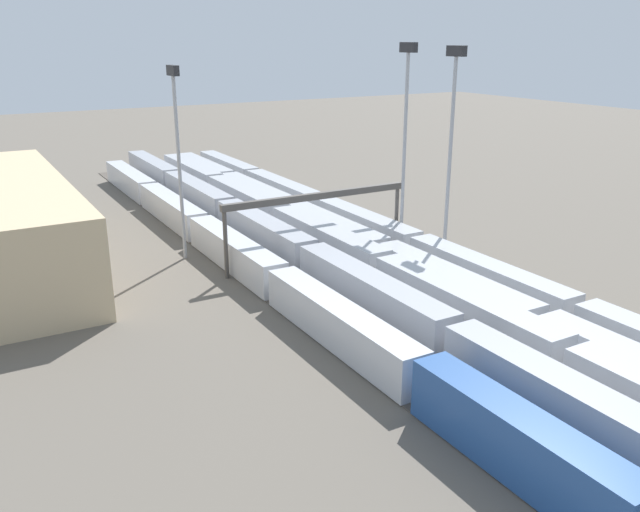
{
  "coord_description": "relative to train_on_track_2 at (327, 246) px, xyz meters",
  "views": [
    {
      "loc": [
        -69.39,
        38.64,
        26.69
      ],
      "look_at": [
        -6.35,
        2.37,
        2.5
      ],
      "focal_mm": 36.91,
      "sensor_mm": 36.0,
      "label": 1
    }
  ],
  "objects": [
    {
      "name": "light_mast_2",
      "position": [
        -5.77,
        -13.62,
        14.0
      ],
      "size": [
        2.8,
        0.7,
        25.87
      ],
      "color": "#9EA0A5",
      "rests_on": "ground_plane"
    },
    {
      "name": "track_bed_0",
      "position": [
        3.82,
        -10.0,
        -2.54
      ],
      "size": [
        140.0,
        2.8,
        0.12
      ],
      "primitive_type": "cube",
      "color": "#3D3833",
      "rests_on": "ground_plane"
    },
    {
      "name": "train_on_track_0",
      "position": [
        7.29,
        -10.0,
        -0.58
      ],
      "size": [
        119.8,
        3.0,
        3.8
      ],
      "color": "#B7BABF",
      "rests_on": "ground_plane"
    },
    {
      "name": "light_mast_1",
      "position": [
        11.89,
        13.9,
        12.78
      ],
      "size": [
        2.8,
        0.7,
        23.67
      ],
      "color": "#9EA0A5",
      "rests_on": "ground_plane"
    },
    {
      "name": "track_bed_4",
      "position": [
        3.82,
        10.0,
        -2.54
      ],
      "size": [
        140.0,
        2.8,
        0.12
      ],
      "primitive_type": "cube",
      "color": "#4C443D",
      "rests_on": "ground_plane"
    },
    {
      "name": "light_mast_0",
      "position": [
        1.38,
        -12.25,
        14.17
      ],
      "size": [
        2.8,
        0.7,
        26.19
      ],
      "color": "#9EA0A5",
      "rests_on": "ground_plane"
    },
    {
      "name": "train_on_track_1",
      "position": [
        7.18,
        -5.0,
        -0.58
      ],
      "size": [
        119.8,
        3.0,
        3.8
      ],
      "color": "#B7BABF",
      "rests_on": "ground_plane"
    },
    {
      "name": "ground_plane",
      "position": [
        3.82,
        0.0,
        -2.6
      ],
      "size": [
        400.0,
        400.0,
        0.0
      ],
      "primitive_type": "plane",
      "color": "#60594F"
    },
    {
      "name": "track_bed_3",
      "position": [
        3.82,
        5.0,
        -2.54
      ],
      "size": [
        140.0,
        2.8,
        0.12
      ],
      "primitive_type": "cube",
      "color": "#3D3833",
      "rests_on": "ground_plane"
    },
    {
      "name": "track_bed_1",
      "position": [
        3.82,
        -5.0,
        -2.54
      ],
      "size": [
        140.0,
        2.8,
        0.12
      ],
      "primitive_type": "cube",
      "color": "#3D3833",
      "rests_on": "ground_plane"
    },
    {
      "name": "signal_gantry",
      "position": [
        2.32,
        0.0,
        4.82
      ],
      "size": [
        0.7,
        25.0,
        8.8
      ],
      "color": "#4C4742",
      "rests_on": "ground_plane"
    },
    {
      "name": "train_on_track_2",
      "position": [
        0.0,
        0.0,
        0.0
      ],
      "size": [
        119.8,
        3.06,
        5.0
      ],
      "color": "#B7BABF",
      "rests_on": "ground_plane"
    },
    {
      "name": "track_bed_2",
      "position": [
        3.82,
        0.0,
        -2.54
      ],
      "size": [
        140.0,
        2.8,
        0.12
      ],
      "primitive_type": "cube",
      "color": "#4C443D",
      "rests_on": "ground_plane"
    },
    {
      "name": "train_on_track_4",
      "position": [
        6.37,
        10.0,
        -0.53
      ],
      "size": [
        114.8,
        3.0,
        4.4
      ],
      "color": "#285193",
      "rests_on": "ground_plane"
    },
    {
      "name": "train_on_track_3",
      "position": [
        7.39,
        5.0,
        0.02
      ],
      "size": [
        119.8,
        3.0,
        5.0
      ],
      "color": "#A8AAB2",
      "rests_on": "ground_plane"
    }
  ]
}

